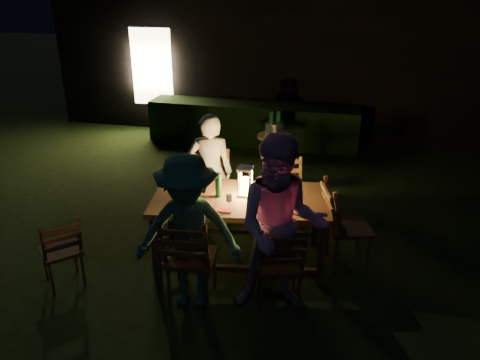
% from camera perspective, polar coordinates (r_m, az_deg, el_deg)
% --- Properties ---
extents(garden_envelope, '(40.00, 40.00, 3.20)m').
position_cam_1_polar(garden_envelope, '(11.49, 6.73, 15.72)').
color(garden_envelope, black).
rests_on(garden_envelope, ground).
extents(dining_table, '(2.12, 1.30, 0.83)m').
position_cam_1_polar(dining_table, '(5.33, 0.05, -2.92)').
color(dining_table, '#4B3319').
rests_on(dining_table, ground).
extents(chair_near_left, '(0.52, 0.55, 1.08)m').
position_cam_1_polar(chair_near_left, '(4.94, -5.96, -11.11)').
color(chair_near_left, '#4B3319').
rests_on(chair_near_left, ground).
extents(chair_near_right, '(0.56, 0.58, 1.01)m').
position_cam_1_polar(chair_near_right, '(4.89, 4.78, -11.76)').
color(chair_near_right, '#4B3319').
rests_on(chair_near_right, ground).
extents(chair_far_left, '(0.57, 0.60, 1.07)m').
position_cam_1_polar(chair_far_left, '(6.25, -3.57, -3.07)').
color(chair_far_left, '#4B3319').
rests_on(chair_far_left, ground).
extents(chair_far_right, '(0.56, 0.59, 0.99)m').
position_cam_1_polar(chair_far_right, '(6.21, 5.62, -3.57)').
color(chair_far_right, '#4B3319').
rests_on(chair_far_right, ground).
extents(chair_end, '(0.64, 0.61, 1.08)m').
position_cam_1_polar(chair_end, '(5.59, 12.80, -7.12)').
color(chair_end, '#4B3319').
rests_on(chair_end, ground).
extents(chair_spare, '(0.59, 0.59, 0.90)m').
position_cam_1_polar(chair_spare, '(5.51, -20.74, -9.36)').
color(chair_spare, '#4B3319').
rests_on(chair_spare, ground).
extents(person_house_side, '(0.63, 0.46, 1.57)m').
position_cam_1_polar(person_house_side, '(6.10, -3.61, 0.99)').
color(person_house_side, beige).
rests_on(person_house_side, ground).
extents(person_opp_right, '(1.00, 0.83, 1.84)m').
position_cam_1_polar(person_opp_right, '(4.52, 5.02, -5.74)').
color(person_opp_right, '#D894C9').
rests_on(person_opp_right, ground).
extents(person_opp_left, '(1.14, 0.77, 1.64)m').
position_cam_1_polar(person_opp_left, '(4.63, -6.29, -6.43)').
color(person_opp_left, '#33674F').
rests_on(person_opp_left, ground).
extents(lantern, '(0.16, 0.16, 0.35)m').
position_cam_1_polar(lantern, '(5.27, 0.63, -0.37)').
color(lantern, white).
rests_on(lantern, dining_table).
extents(plate_far_left, '(0.25, 0.25, 0.01)m').
position_cam_1_polar(plate_far_left, '(5.55, -5.45, -0.89)').
color(plate_far_left, white).
rests_on(plate_far_left, dining_table).
extents(plate_near_left, '(0.25, 0.25, 0.01)m').
position_cam_1_polar(plate_near_left, '(5.16, -6.24, -2.91)').
color(plate_near_left, white).
rests_on(plate_near_left, dining_table).
extents(plate_far_right, '(0.25, 0.25, 0.01)m').
position_cam_1_polar(plate_far_right, '(5.48, 4.91, -1.21)').
color(plate_far_right, white).
rests_on(plate_far_right, dining_table).
extents(plate_near_right, '(0.25, 0.25, 0.01)m').
position_cam_1_polar(plate_near_right, '(5.09, 4.94, -3.29)').
color(plate_near_right, white).
rests_on(plate_near_right, dining_table).
extents(wineglass_a, '(0.06, 0.06, 0.18)m').
position_cam_1_polar(wineglass_a, '(5.54, -2.84, 0.04)').
color(wineglass_a, '#59070F').
rests_on(wineglass_a, dining_table).
extents(wineglass_b, '(0.06, 0.06, 0.18)m').
position_cam_1_polar(wineglass_b, '(5.25, -7.91, -1.56)').
color(wineglass_b, '#59070F').
rests_on(wineglass_b, dining_table).
extents(wineglass_c, '(0.06, 0.06, 0.18)m').
position_cam_1_polar(wineglass_c, '(5.00, 3.25, -2.72)').
color(wineglass_c, '#59070F').
rests_on(wineglass_c, dining_table).
extents(wineglass_d, '(0.06, 0.06, 0.18)m').
position_cam_1_polar(wineglass_d, '(5.42, 6.74, -0.66)').
color(wineglass_d, '#59070F').
rests_on(wineglass_d, dining_table).
extents(wineglass_e, '(0.06, 0.06, 0.18)m').
position_cam_1_polar(wineglass_e, '(5.00, -1.35, -2.68)').
color(wineglass_e, silver).
rests_on(wineglass_e, dining_table).
extents(bottle_table, '(0.07, 0.07, 0.28)m').
position_cam_1_polar(bottle_table, '(5.26, -2.67, -0.67)').
color(bottle_table, '#0F471E').
rests_on(bottle_table, dining_table).
extents(napkin_left, '(0.18, 0.14, 0.01)m').
position_cam_1_polar(napkin_left, '(5.02, -1.93, -3.60)').
color(napkin_left, red).
rests_on(napkin_left, dining_table).
extents(napkin_right, '(0.18, 0.14, 0.01)m').
position_cam_1_polar(napkin_right, '(5.02, 6.09, -3.74)').
color(napkin_right, red).
rests_on(napkin_right, dining_table).
extents(phone, '(0.14, 0.07, 0.01)m').
position_cam_1_polar(phone, '(5.11, -7.16, -3.31)').
color(phone, black).
rests_on(phone, dining_table).
extents(side_table, '(0.55, 0.55, 0.75)m').
position_cam_1_polar(side_table, '(7.70, 4.19, 4.86)').
color(side_table, olive).
rests_on(side_table, ground).
extents(ice_bucket, '(0.30, 0.30, 0.22)m').
position_cam_1_polar(ice_bucket, '(7.64, 4.24, 6.27)').
color(ice_bucket, '#A5A8AD').
rests_on(ice_bucket, side_table).
extents(bottle_bucket_a, '(0.07, 0.07, 0.32)m').
position_cam_1_polar(bottle_bucket_a, '(7.60, 3.82, 6.57)').
color(bottle_bucket_a, '#0F471E').
rests_on(bottle_bucket_a, side_table).
extents(bottle_bucket_b, '(0.07, 0.07, 0.32)m').
position_cam_1_polar(bottle_bucket_b, '(7.66, 4.67, 6.68)').
color(bottle_bucket_b, '#0F471E').
rests_on(bottle_bucket_b, side_table).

